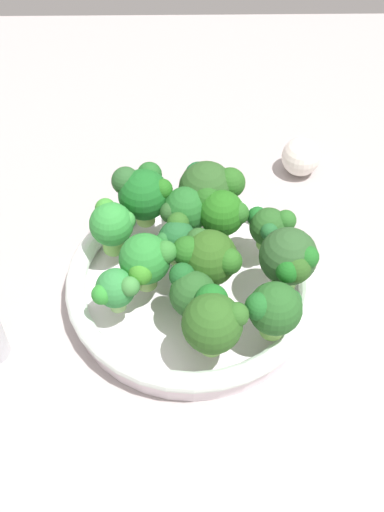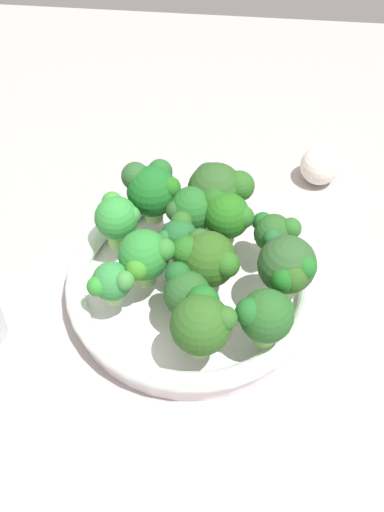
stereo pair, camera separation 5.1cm
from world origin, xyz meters
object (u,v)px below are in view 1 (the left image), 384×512
object	(u,v)px
bowl	(192,284)
broccoli_floret_1	(116,289)
broccoli_floret_5	(187,210)
broccoli_floret_12	(215,321)
broccoli_floret_9	(191,292)
broccoli_floret_7	(269,226)
broccoli_floret_6	(290,260)
broccoli_floret_3	(112,225)
broccoli_floret_2	(212,189)
broccoli_floret_11	(274,309)
broccoli_floret_0	(208,257)
broccoli_floret_4	(176,238)
broccoli_floret_13	(146,261)
garlic_bulb	(301,157)
broccoli_floret_8	(223,212)
broccoli_floret_10	(143,192)

from	to	relation	value
bowl	broccoli_floret_1	size ratio (longest dim) A/B	5.33
broccoli_floret_5	broccoli_floret_12	xyz separation A→B (cm)	(16.01, 2.63, 0.69)
broccoli_floret_9	broccoli_floret_7	bearing A→B (deg)	136.22
broccoli_floret_1	broccoli_floret_5	size ratio (longest dim) A/B	0.85
broccoli_floret_1	broccoli_floret_6	bearing A→B (deg)	97.97
broccoli_floret_3	broccoli_floret_5	world-z (taller)	broccoli_floret_3
broccoli_floret_3	broccoli_floret_2	bearing A→B (deg)	114.72
broccoli_floret_1	broccoli_floret_11	size ratio (longest dim) A/B	0.80
broccoli_floret_5	broccoli_floret_11	xyz separation A→B (cm)	(14.38, 8.67, 0.29)
broccoli_floret_0	broccoli_floret_2	distance (cm)	10.23
broccoli_floret_5	broccoli_floret_7	bearing A→B (deg)	77.24
broccoli_floret_4	broccoli_floret_7	xyz separation A→B (cm)	(-2.19, 10.58, -0.56)
broccoli_floret_4	broccoli_floret_9	bearing A→B (deg)	11.78
bowl	broccoli_floret_0	bearing A→B (deg)	63.45
broccoli_floret_13	broccoli_floret_12	bearing A→B (deg)	41.32
broccoli_floret_6	broccoli_floret_13	xyz separation A→B (cm)	(-0.54, -15.20, -0.56)
broccoli_floret_2	broccoli_floret_6	distance (cm)	13.91
broccoli_floret_5	broccoli_floret_7	size ratio (longest dim) A/B	1.16
broccoli_floret_0	broccoli_floret_13	world-z (taller)	broccoli_floret_13
broccoli_floret_0	broccoli_floret_4	bearing A→B (deg)	-130.68
broccoli_floret_2	garlic_bulb	size ratio (longest dim) A/B	1.42
broccoli_floret_1	broccoli_floret_3	distance (cm)	8.87
broccoli_floret_7	broccoli_floret_12	bearing A→B (deg)	-26.01
broccoli_floret_13	broccoli_floret_2	bearing A→B (deg)	146.06
broccoli_floret_8	broccoli_floret_9	size ratio (longest dim) A/B	1.16
broccoli_floret_11	garlic_bulb	distance (cm)	30.99
broccoli_floret_0	broccoli_floret_3	size ratio (longest dim) A/B	1.15
bowl	broccoli_floret_8	world-z (taller)	broccoli_floret_8
bowl	broccoli_floret_8	xyz separation A→B (cm)	(-5.67, 3.60, 6.04)
broccoli_floret_1	broccoli_floret_12	xyz separation A→B (cm)	(4.89, 10.16, 1.11)
broccoli_floret_4	broccoli_floret_7	world-z (taller)	broccoli_floret_4
broccoli_floret_13	broccoli_floret_11	bearing A→B (deg)	64.06
bowl	broccoli_floret_13	world-z (taller)	broccoli_floret_13
broccoli_floret_1	broccoli_floret_10	size ratio (longest dim) A/B	0.73
broccoli_floret_9	garlic_bulb	size ratio (longest dim) A/B	1.09
broccoli_floret_2	broccoli_floret_12	xyz separation A→B (cm)	(18.95, -0.35, 0.12)
broccoli_floret_11	broccoli_floret_7	bearing A→B (deg)	176.57
broccoli_floret_5	broccoli_floret_0	bearing A→B (deg)	17.24
bowl	broccoli_floret_2	world-z (taller)	broccoli_floret_2
broccoli_floret_5	garlic_bulb	bearing A→B (deg)	133.96
broccoli_floret_2	broccoli_floret_6	bearing A→B (deg)	34.24
broccoli_floret_9	broccoli_floret_10	xyz separation A→B (cm)	(-13.82, -5.41, 1.26)
broccoli_floret_2	broccoli_floret_11	xyz separation A→B (cm)	(17.31, 5.69, -0.29)
broccoli_floret_4	garlic_bulb	distance (cm)	26.45
broccoli_floret_13	broccoli_floret_9	bearing A→B (deg)	53.07
bowl	broccoli_floret_13	bearing A→B (deg)	-71.70
broccoli_floret_10	garlic_bulb	xyz separation A→B (cm)	(-13.05, 20.91, -5.98)
broccoli_floret_2	broccoli_floret_13	world-z (taller)	broccoli_floret_2
broccoli_floret_11	garlic_bulb	size ratio (longest dim) A/B	1.27
broccoli_floret_0	broccoli_floret_13	xyz separation A→B (cm)	(0.76, -6.65, 0.35)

